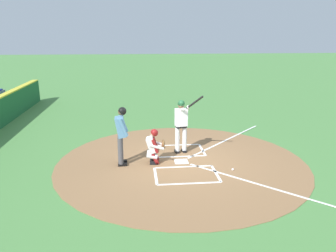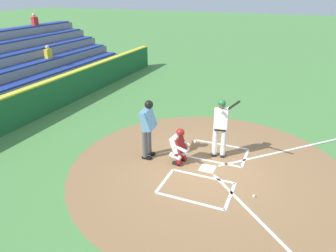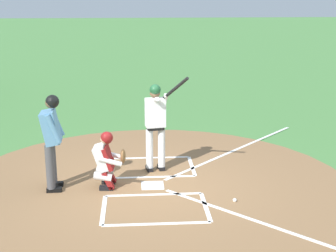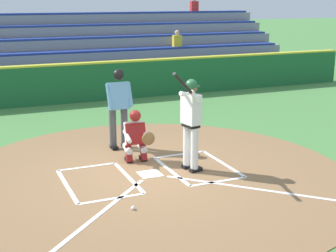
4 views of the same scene
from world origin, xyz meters
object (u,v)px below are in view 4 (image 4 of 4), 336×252
Objects in this scene: batter at (191,118)px; plate_umpire at (119,103)px; catcher at (136,135)px; baseball at (133,208)px.

plate_umpire is (0.86, -2.01, -0.02)m from batter.
plate_umpire reaches higher than catcher.
baseball is (0.89, 2.34, -0.55)m from catcher.
batter reaches higher than plate_umpire.
plate_umpire is 25.20× the size of baseball.
baseball is (0.83, 3.35, -1.04)m from plate_umpire.
plate_umpire is at bearing -87.01° from catcher.
batter is 2.41m from baseball.
baseball is at bearing 76.06° from plate_umpire.
catcher is 1.12m from plate_umpire.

